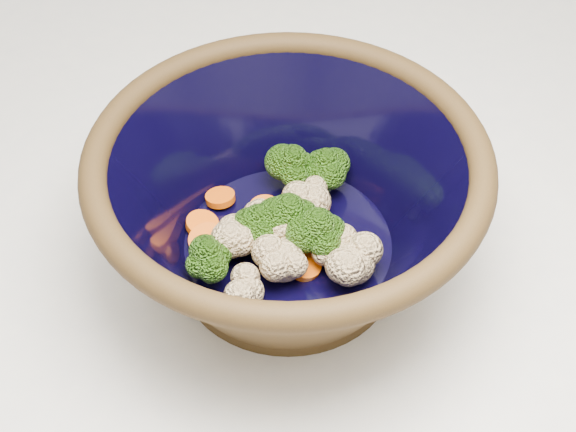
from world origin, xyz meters
TOP-DOWN VIEW (x-y plane):
  - mixing_bowl at (-0.05, 0.06)m, footprint 0.31×0.31m
  - vegetable_pile at (-0.05, 0.06)m, footprint 0.16×0.15m

SIDE VIEW (x-z plane):
  - vegetable_pile at x=-0.05m, z-range 0.93..0.98m
  - mixing_bowl at x=-0.05m, z-range 0.91..1.04m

